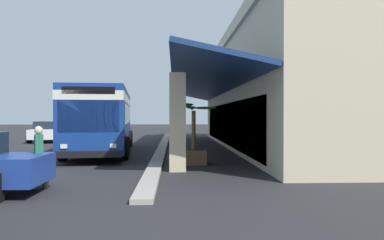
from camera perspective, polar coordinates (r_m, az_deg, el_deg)
ground at (r=25.43m, az=3.02°, el=-3.61°), size 120.00×120.00×0.00m
curb_strip at (r=23.44m, az=-4.23°, el=-3.82°), size 30.15×0.50×0.12m
plaza_building at (r=25.04m, az=18.39°, el=3.89°), size 25.42×15.31×6.63m
transit_bus at (r=20.63m, az=-12.81°, el=0.54°), size 11.39×3.54×3.34m
parked_sedan_white at (r=30.25m, az=-20.07°, el=-1.55°), size 4.54×2.28×1.47m
pedestrian at (r=10.91m, az=-21.29°, el=-4.58°), size 0.66×0.41×1.61m
potted_palm at (r=15.33m, az=0.22°, el=-4.38°), size 2.00×1.75×2.39m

